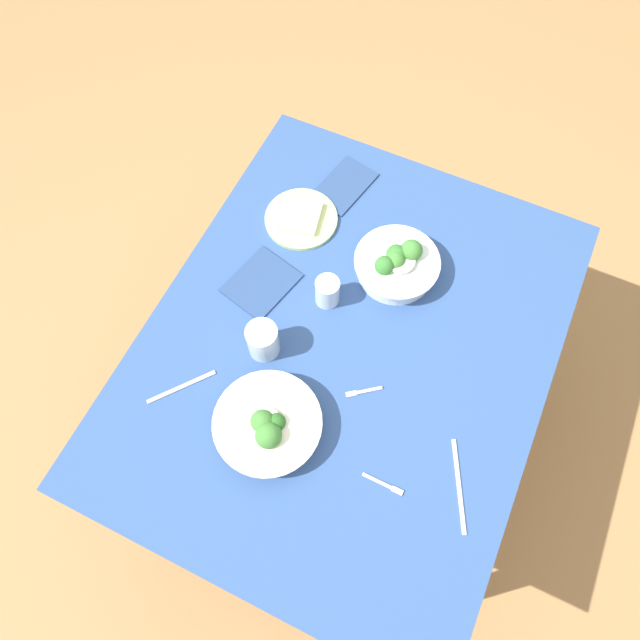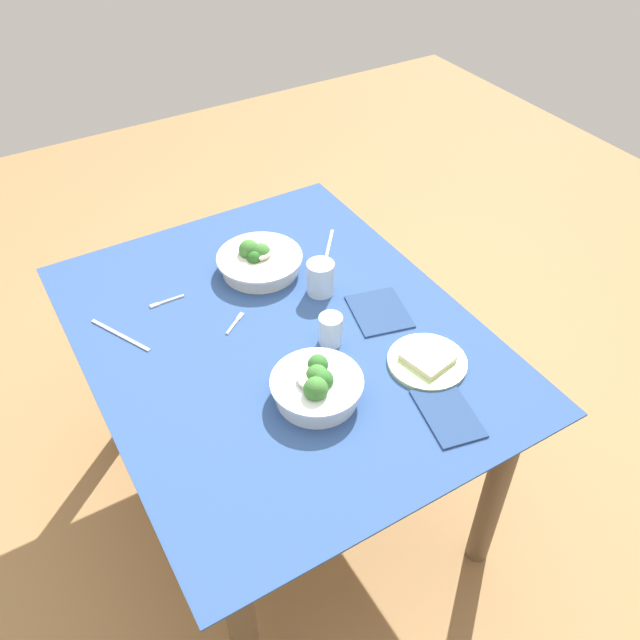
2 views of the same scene
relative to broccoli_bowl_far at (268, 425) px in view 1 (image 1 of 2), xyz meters
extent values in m
plane|color=#9E7547|center=(0.28, -0.08, -0.77)|extent=(6.00, 6.00, 0.00)
cube|color=#2D4C84|center=(0.28, -0.08, -0.04)|extent=(1.29, 1.03, 0.01)
cube|color=brown|center=(0.28, -0.08, -0.05)|extent=(1.25, 0.99, 0.02)
cylinder|color=brown|center=(-0.25, -0.48, -0.42)|extent=(0.07, 0.07, 0.70)
cylinder|color=brown|center=(0.82, -0.48, -0.42)|extent=(0.07, 0.07, 0.70)
cylinder|color=brown|center=(-0.25, 0.32, -0.42)|extent=(0.07, 0.07, 0.70)
cylinder|color=brown|center=(0.82, 0.32, -0.42)|extent=(0.07, 0.07, 0.70)
cylinder|color=silver|center=(0.00, 0.00, -0.01)|extent=(0.23, 0.23, 0.05)
cylinder|color=silver|center=(0.00, 0.00, 0.02)|extent=(0.26, 0.26, 0.01)
sphere|color=#286023|center=(0.01, -0.02, 0.03)|extent=(0.04, 0.04, 0.04)
sphere|color=#3D7A33|center=(0.00, 0.01, 0.03)|extent=(0.06, 0.06, 0.06)
sphere|color=#3D7A33|center=(-0.03, -0.02, 0.03)|extent=(0.06, 0.06, 0.06)
cylinder|color=beige|center=(0.00, 0.00, 0.03)|extent=(0.08, 0.08, 0.01)
cylinder|color=white|center=(0.54, -0.11, -0.01)|extent=(0.21, 0.21, 0.05)
cylinder|color=white|center=(0.54, -0.11, 0.02)|extent=(0.23, 0.23, 0.01)
sphere|color=#3D7A33|center=(0.58, -0.14, 0.04)|extent=(0.06, 0.06, 0.06)
sphere|color=#33702D|center=(0.51, -0.09, 0.04)|extent=(0.05, 0.05, 0.05)
sphere|color=#3D7A33|center=(0.53, -0.11, 0.03)|extent=(0.06, 0.06, 0.06)
sphere|color=#33702D|center=(0.55, -0.11, 0.04)|extent=(0.06, 0.06, 0.06)
cylinder|color=beige|center=(0.54, -0.12, 0.04)|extent=(0.08, 0.08, 0.01)
cylinder|color=#B7D684|center=(0.59, 0.20, -0.03)|extent=(0.21, 0.21, 0.01)
cube|color=beige|center=(0.59, 0.20, -0.01)|extent=(0.13, 0.13, 0.02)
cylinder|color=silver|center=(0.19, 0.11, 0.02)|extent=(0.08, 0.08, 0.10)
cylinder|color=silver|center=(0.39, 0.02, 0.01)|extent=(0.07, 0.07, 0.09)
cube|color=#B7B7BC|center=(0.00, -0.29, -0.03)|extent=(0.01, 0.08, 0.00)
cube|color=#B7B7BC|center=(0.00, -0.34, -0.03)|extent=(0.01, 0.03, 0.00)
cube|color=#B7B7BC|center=(0.20, -0.18, -0.03)|extent=(0.05, 0.06, 0.00)
cube|color=#B7B7BC|center=(0.17, -0.15, -0.03)|extent=(0.03, 0.03, 0.00)
cube|color=#B7B7BC|center=(0.07, -0.47, -0.03)|extent=(0.20, 0.11, 0.00)
cube|color=#B7B7BC|center=(0.00, 0.25, -0.03)|extent=(0.15, 0.12, 0.00)
cube|color=navy|center=(0.35, 0.21, -0.03)|extent=(0.21, 0.19, 0.01)
cube|color=navy|center=(0.75, 0.13, -0.03)|extent=(0.21, 0.16, 0.01)
camera|label=1|loc=(-0.28, -0.27, 1.39)|focal=33.08mm
camera|label=2|loc=(1.51, -0.68, 1.23)|focal=37.38mm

